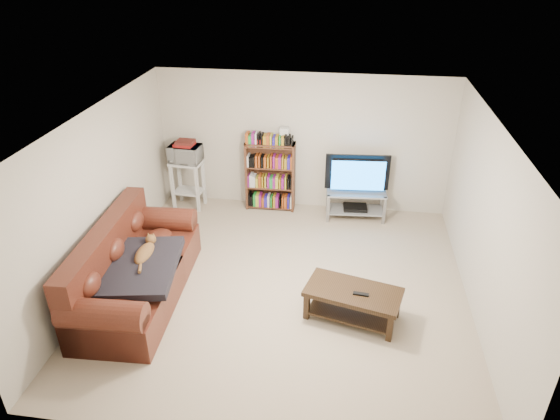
% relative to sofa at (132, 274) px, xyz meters
% --- Properties ---
extents(floor, '(5.00, 5.00, 0.00)m').
position_rel_sofa_xyz_m(floor, '(1.97, 0.46, -0.35)').
color(floor, tan).
rests_on(floor, ground).
extents(ceiling, '(5.00, 5.00, 0.00)m').
position_rel_sofa_xyz_m(ceiling, '(1.97, 0.46, 2.05)').
color(ceiling, white).
rests_on(ceiling, ground).
extents(wall_back, '(5.00, 0.00, 5.00)m').
position_rel_sofa_xyz_m(wall_back, '(1.97, 2.96, 0.85)').
color(wall_back, beige).
rests_on(wall_back, ground).
extents(wall_front, '(5.00, 0.00, 5.00)m').
position_rel_sofa_xyz_m(wall_front, '(1.97, -2.04, 0.85)').
color(wall_front, beige).
rests_on(wall_front, ground).
extents(wall_left, '(0.00, 5.00, 5.00)m').
position_rel_sofa_xyz_m(wall_left, '(-0.53, 0.46, 0.85)').
color(wall_left, beige).
rests_on(wall_left, ground).
extents(wall_right, '(0.00, 5.00, 5.00)m').
position_rel_sofa_xyz_m(wall_right, '(4.47, 0.46, 0.85)').
color(wall_right, beige).
rests_on(wall_right, ground).
extents(sofa, '(1.15, 2.47, 1.04)m').
position_rel_sofa_xyz_m(sofa, '(0.00, 0.00, 0.00)').
color(sofa, '#502014').
rests_on(sofa, floor).
extents(blanket, '(1.08, 1.32, 0.20)m').
position_rel_sofa_xyz_m(blanket, '(0.20, -0.16, 0.24)').
color(blanket, black).
rests_on(blanket, sofa).
extents(cat, '(0.29, 0.67, 0.20)m').
position_rel_sofa_xyz_m(cat, '(0.19, 0.06, 0.30)').
color(cat, brown).
rests_on(cat, sofa).
extents(coffee_table, '(1.29, 0.86, 0.43)m').
position_rel_sofa_xyz_m(coffee_table, '(2.92, -0.04, -0.06)').
color(coffee_table, black).
rests_on(coffee_table, floor).
extents(remote, '(0.20, 0.07, 0.02)m').
position_rel_sofa_xyz_m(remote, '(3.01, -0.12, 0.08)').
color(remote, black).
rests_on(remote, coffee_table).
extents(tv_stand, '(1.03, 0.52, 0.50)m').
position_rel_sofa_xyz_m(tv_stand, '(2.93, 2.62, -0.02)').
color(tv_stand, '#999EA3').
rests_on(tv_stand, floor).
extents(television, '(1.09, 0.22, 0.62)m').
position_rel_sofa_xyz_m(television, '(2.93, 2.62, 0.46)').
color(television, black).
rests_on(television, tv_stand).
extents(dvd_player, '(0.42, 0.31, 0.06)m').
position_rel_sofa_xyz_m(dvd_player, '(2.93, 2.62, -0.16)').
color(dvd_player, black).
rests_on(dvd_player, tv_stand).
extents(bookshelf, '(0.86, 0.28, 1.24)m').
position_rel_sofa_xyz_m(bookshelf, '(1.43, 2.76, 0.29)').
color(bookshelf, '#4E2B1B').
rests_on(bookshelf, floor).
extents(shelf_clutter, '(0.63, 0.20, 0.28)m').
position_rel_sofa_xyz_m(shelf_clutter, '(1.52, 2.78, 0.99)').
color(shelf_clutter, silver).
rests_on(shelf_clutter, bookshelf).
extents(microwave_stand, '(0.58, 0.44, 0.87)m').
position_rel_sofa_xyz_m(microwave_stand, '(-0.03, 2.62, 0.20)').
color(microwave_stand, silver).
rests_on(microwave_stand, floor).
extents(microwave, '(0.57, 0.41, 0.30)m').
position_rel_sofa_xyz_m(microwave, '(-0.03, 2.62, 0.66)').
color(microwave, silver).
rests_on(microwave, microwave_stand).
extents(game_boxes, '(0.34, 0.30, 0.05)m').
position_rel_sofa_xyz_m(game_boxes, '(-0.03, 2.62, 0.84)').
color(game_boxes, maroon).
rests_on(game_boxes, microwave).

